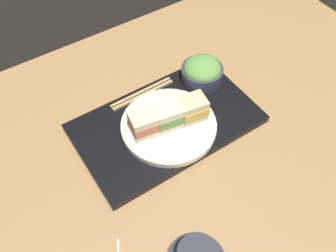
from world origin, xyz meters
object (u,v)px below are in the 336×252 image
object	(u,v)px
sandwich_middle	(169,116)
sandwich_far	(145,124)
sandwich_plate	(169,126)
chopsticks_pair	(142,94)
sandwich_near	(192,108)
salad_bowl	(202,71)

from	to	relation	value
sandwich_middle	sandwich_far	xyz separation A→B (cm)	(5.99, -1.18, -0.03)
sandwich_plate	chopsticks_pair	size ratio (longest dim) A/B	1.28
sandwich_far	sandwich_near	bearing A→B (deg)	168.85
sandwich_middle	sandwich_far	world-z (taller)	same
sandwich_middle	sandwich_plate	bearing A→B (deg)	-45.00
sandwich_near	sandwich_middle	bearing A→B (deg)	-11.15
sandwich_plate	chopsticks_pair	world-z (taller)	sandwich_plate
sandwich_near	chopsticks_pair	size ratio (longest dim) A/B	0.40
sandwich_plate	sandwich_far	world-z (taller)	sandwich_far
sandwich_plate	sandwich_middle	world-z (taller)	sandwich_middle
sandwich_near	sandwich_far	distance (cm)	12.21
sandwich_near	sandwich_middle	xyz separation A→B (cm)	(5.99, -1.18, 0.01)
sandwich_plate	sandwich_near	bearing A→B (deg)	168.85
sandwich_plate	sandwich_near	distance (cm)	7.15
sandwich_far	chopsticks_pair	distance (cm)	13.94
chopsticks_pair	sandwich_plate	bearing A→B (deg)	89.09
sandwich_far	sandwich_middle	bearing A→B (deg)	168.85
sandwich_near	chopsticks_pair	xyz separation A→B (cm)	(5.78, -14.15, -4.12)
chopsticks_pair	sandwich_far	bearing A→B (deg)	62.28
sandwich_plate	sandwich_middle	xyz separation A→B (cm)	(-0.00, 0.00, 3.74)
sandwich_near	salad_bowl	world-z (taller)	sandwich_near
sandwich_plate	sandwich_near	xyz separation A→B (cm)	(-5.99, 1.18, 3.73)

